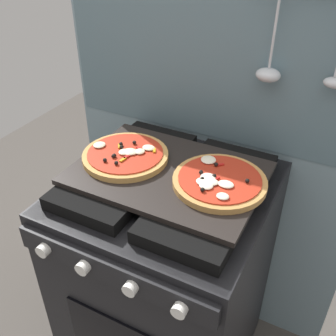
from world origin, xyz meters
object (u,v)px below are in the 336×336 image
at_px(pizza_left, 125,156).
at_px(pizza_right, 219,181).
at_px(baking_tray, 168,173).
at_px(stove, 168,279).

distance_m(pizza_left, pizza_right, 0.30).
bearing_deg(pizza_left, baking_tray, 1.59).
height_order(pizza_left, pizza_right, same).
height_order(stove, baking_tray, baking_tray).
bearing_deg(baking_tray, pizza_right, 2.17).
distance_m(stove, baking_tray, 0.46).
distance_m(stove, pizza_left, 0.50).
bearing_deg(pizza_left, stove, 0.94).
bearing_deg(pizza_left, pizza_right, 1.89).
height_order(baking_tray, pizza_left, pizza_left).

